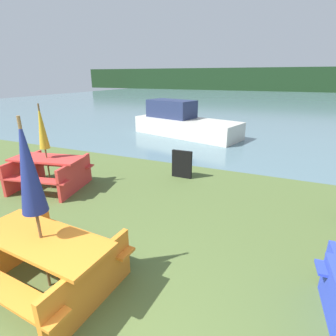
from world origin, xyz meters
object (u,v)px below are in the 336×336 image
at_px(boat, 183,123).
at_px(picnic_table_red, 49,170).
at_px(picnic_table_orange, 45,257).
at_px(umbrella_navy, 28,168).
at_px(signboard, 182,164).
at_px(umbrella_gold, 42,127).

bearing_deg(boat, picnic_table_red, -81.26).
relative_size(picnic_table_orange, umbrella_navy, 0.86).
xyz_separation_m(picnic_table_red, umbrella_navy, (2.48, -2.39, 1.18)).
distance_m(picnic_table_orange, signboard, 4.36).
bearing_deg(umbrella_navy, signboard, 87.17).
height_order(picnic_table_orange, picnic_table_red, picnic_table_red).
xyz_separation_m(umbrella_navy, signboard, (0.22, 4.35, -1.27)).
bearing_deg(signboard, umbrella_gold, -143.98).
height_order(umbrella_navy, signboard, umbrella_navy).
height_order(picnic_table_red, signboard, picnic_table_red).
bearing_deg(boat, umbrella_gold, -81.26).
bearing_deg(picnic_table_red, umbrella_navy, -43.98).
distance_m(picnic_table_red, boat, 7.10).
bearing_deg(picnic_table_orange, boat, 99.99).
bearing_deg(umbrella_navy, picnic_table_red, 136.02).
xyz_separation_m(boat, signboard, (1.88, -5.09, -0.19)).
bearing_deg(picnic_table_red, picnic_table_orange, -43.98).
relative_size(picnic_table_orange, umbrella_gold, 0.94).
relative_size(picnic_table_orange, signboard, 2.55).
bearing_deg(umbrella_navy, picnic_table_orange, 0.00).
xyz_separation_m(umbrella_gold, boat, (0.82, 7.05, -0.93)).
bearing_deg(umbrella_navy, umbrella_gold, 136.02).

